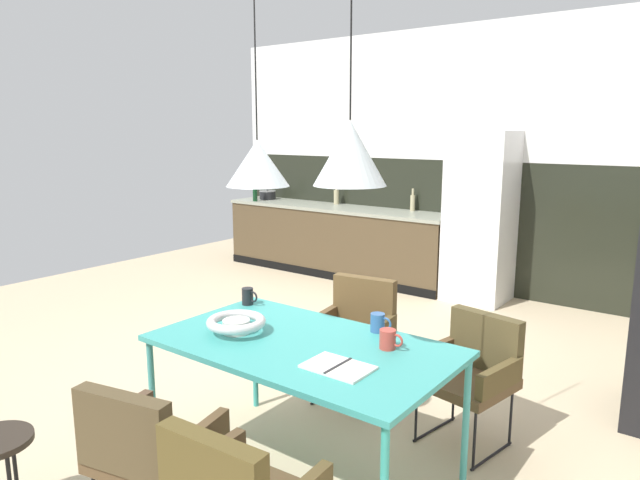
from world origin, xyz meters
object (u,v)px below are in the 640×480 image
bottle_wine_green (255,192)px  bottle_oil_tall (413,202)px  dining_table (303,351)px  mug_tall_blue (388,339)px  pendant_lamp_over_table_far (350,153)px  open_book (338,367)px  pendant_lamp_over_table_near (257,163)px  mug_short_terracotta (378,323)px  bottle_spice_small (336,197)px  armchair_near_window (473,364)px  armchair_corner_seat (145,443)px  armchair_facing_counter (357,323)px  fruit_bowl (236,323)px  cooking_pot (268,195)px  refrigerator_column (480,217)px  mug_glass_clear (248,296)px

bottle_wine_green → bottle_oil_tall: size_ratio=1.08×
bottle_oil_tall → dining_table: bearing=-69.8°
mug_tall_blue → pendant_lamp_over_table_far: size_ratio=0.10×
open_book → pendant_lamp_over_table_near: (-0.65, 0.17, 0.91)m
mug_short_terracotta → bottle_spice_small: bottle_spice_small is taller
armchair_near_window → armchair_corner_seat: bearing=76.8°
pendant_lamp_over_table_near → mug_tall_blue: bearing=14.1°
bottle_spice_small → dining_table: bearing=-56.8°
armchair_facing_counter → armchair_corner_seat: armchair_facing_counter is taller
mug_tall_blue → mug_short_terracotta: bearing=132.9°
bottle_spice_small → bottle_oil_tall: (1.10, 0.04, 0.01)m
open_book → mug_short_terracotta: size_ratio=2.47×
fruit_bowl → pendant_lamp_over_table_near: (0.07, 0.12, 0.86)m
armchair_facing_counter → pendant_lamp_over_table_near: pendant_lamp_over_table_near is taller
armchair_near_window → mug_tall_blue: size_ratio=5.90×
armchair_facing_counter → cooking_pot: cooking_pot is taller
armchair_corner_seat → pendant_lamp_over_table_near: (-0.12, 0.87, 1.16)m
armchair_near_window → pendant_lamp_over_table_near: bearing=54.9°
bottle_oil_tall → bottle_spice_small: bearing=-178.1°
cooking_pot → bottle_spice_small: size_ratio=0.97×
dining_table → cooking_pot: bearing=134.1°
fruit_bowl → mug_tall_blue: bearing=20.7°
mug_short_terracotta → bottle_wine_green: (-3.86, 3.11, 0.21)m
armchair_near_window → cooking_pot: bearing=-23.3°
bottle_oil_tall → bottle_wine_green: bearing=-168.6°
refrigerator_column → dining_table: refrigerator_column is taller
refrigerator_column → armchair_facing_counter: 2.79m
fruit_bowl → refrigerator_column: bearing=91.9°
dining_table → bottle_oil_tall: 4.20m
mug_glass_clear → pendant_lamp_over_table_far: pendant_lamp_over_table_far is taller
mug_short_terracotta → pendant_lamp_over_table_near: 1.08m
armchair_facing_counter → fruit_bowl: 1.09m
mug_glass_clear → bottle_wine_green: 4.34m
mug_tall_blue → bottle_oil_tall: bearing=116.3°
mug_glass_clear → pendant_lamp_over_table_far: 1.42m
armchair_near_window → mug_short_terracotta: mug_short_terracotta is taller
mug_tall_blue → refrigerator_column: bearing=104.5°
armchair_facing_counter → armchair_near_window: armchair_facing_counter is taller
refrigerator_column → armchair_corner_seat: 4.58m
cooking_pot → refrigerator_column: bearing=-0.9°
bottle_wine_green → pendant_lamp_over_table_near: pendant_lamp_over_table_near is taller
fruit_bowl → mug_short_terracotta: size_ratio=2.57×
armchair_near_window → mug_glass_clear: 1.43m
mug_glass_clear → open_book: bearing=-24.3°
refrigerator_column → dining_table: bearing=-82.1°
cooking_pot → bottle_wine_green: bearing=-88.0°
pendant_lamp_over_table_far → armchair_corner_seat: bearing=-122.0°
mug_tall_blue → bottle_spice_small: size_ratio=0.54×
bottle_spice_small → pendant_lamp_over_table_far: bearing=-54.0°
mug_short_terracotta → bottle_wine_green: bearing=141.1°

